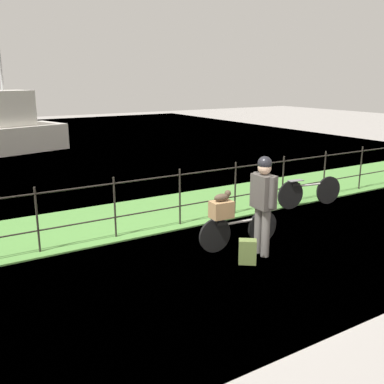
{
  "coord_description": "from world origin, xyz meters",
  "views": [
    {
      "loc": [
        -3.6,
        -5.37,
        2.9
      ],
      "look_at": [
        0.49,
        1.17,
        0.9
      ],
      "focal_mm": 41.28,
      "sensor_mm": 36.0,
      "label": 1
    }
  ],
  "objects_px": {
    "bicycle_main": "(238,230)",
    "backpack_on_paving": "(247,252)",
    "cyclist_person": "(263,197)",
    "bicycle_parked": "(309,192)",
    "wooden_crate": "(221,209)",
    "moored_boat_near": "(7,130)",
    "terrier_dog": "(223,197)"
  },
  "relations": [
    {
      "from": "bicycle_main",
      "to": "backpack_on_paving",
      "type": "xyz_separation_m",
      "value": [
        -0.3,
        -0.64,
        -0.12
      ]
    },
    {
      "from": "cyclist_person",
      "to": "backpack_on_paving",
      "type": "xyz_separation_m",
      "value": [
        -0.44,
        -0.17,
        -0.8
      ]
    },
    {
      "from": "bicycle_parked",
      "to": "wooden_crate",
      "type": "bearing_deg",
      "value": -161.03
    },
    {
      "from": "bicycle_parked",
      "to": "moored_boat_near",
      "type": "distance_m",
      "value": 12.75
    },
    {
      "from": "wooden_crate",
      "to": "terrier_dog",
      "type": "xyz_separation_m",
      "value": [
        0.02,
        -0.0,
        0.22
      ]
    },
    {
      "from": "backpack_on_paving",
      "to": "wooden_crate",
      "type": "bearing_deg",
      "value": -48.97
    },
    {
      "from": "backpack_on_paving",
      "to": "bicycle_parked",
      "type": "distance_m",
      "value": 3.74
    },
    {
      "from": "terrier_dog",
      "to": "cyclist_person",
      "type": "height_order",
      "value": "cyclist_person"
    },
    {
      "from": "backpack_on_paving",
      "to": "moored_boat_near",
      "type": "distance_m",
      "value": 13.81
    },
    {
      "from": "cyclist_person",
      "to": "moored_boat_near",
      "type": "relative_size",
      "value": 0.36
    },
    {
      "from": "cyclist_person",
      "to": "moored_boat_near",
      "type": "xyz_separation_m",
      "value": [
        -1.61,
        13.57,
        -0.13
      ]
    },
    {
      "from": "wooden_crate",
      "to": "terrier_dog",
      "type": "relative_size",
      "value": 1.17
    },
    {
      "from": "wooden_crate",
      "to": "moored_boat_near",
      "type": "height_order",
      "value": "moored_boat_near"
    },
    {
      "from": "cyclist_person",
      "to": "terrier_dog",
      "type": "bearing_deg",
      "value": 133.69
    },
    {
      "from": "cyclist_person",
      "to": "bicycle_parked",
      "type": "xyz_separation_m",
      "value": [
        2.83,
        1.63,
        -0.65
      ]
    },
    {
      "from": "terrier_dog",
      "to": "cyclist_person",
      "type": "relative_size",
      "value": 0.19
    },
    {
      "from": "cyclist_person",
      "to": "bicycle_parked",
      "type": "height_order",
      "value": "cyclist_person"
    },
    {
      "from": "bicycle_main",
      "to": "bicycle_parked",
      "type": "height_order",
      "value": "bicycle_parked"
    },
    {
      "from": "cyclist_person",
      "to": "bicycle_parked",
      "type": "bearing_deg",
      "value": 29.93
    },
    {
      "from": "bicycle_main",
      "to": "bicycle_parked",
      "type": "xyz_separation_m",
      "value": [
        2.96,
        1.17,
        0.03
      ]
    },
    {
      "from": "moored_boat_near",
      "to": "bicycle_main",
      "type": "bearing_deg",
      "value": -83.6
    },
    {
      "from": "wooden_crate",
      "to": "moored_boat_near",
      "type": "xyz_separation_m",
      "value": [
        -1.12,
        13.09,
        0.13
      ]
    },
    {
      "from": "terrier_dog",
      "to": "moored_boat_near",
      "type": "relative_size",
      "value": 0.07
    },
    {
      "from": "bicycle_parked",
      "to": "bicycle_main",
      "type": "bearing_deg",
      "value": -158.52
    },
    {
      "from": "bicycle_main",
      "to": "cyclist_person",
      "type": "height_order",
      "value": "cyclist_person"
    },
    {
      "from": "bicycle_main",
      "to": "bicycle_parked",
      "type": "distance_m",
      "value": 3.19
    },
    {
      "from": "wooden_crate",
      "to": "cyclist_person",
      "type": "bearing_deg",
      "value": -44.94
    },
    {
      "from": "terrier_dog",
      "to": "backpack_on_paving",
      "type": "bearing_deg",
      "value": -87.94
    },
    {
      "from": "wooden_crate",
      "to": "bicycle_parked",
      "type": "distance_m",
      "value": 3.53
    },
    {
      "from": "terrier_dog",
      "to": "moored_boat_near",
      "type": "distance_m",
      "value": 13.14
    },
    {
      "from": "bicycle_main",
      "to": "cyclist_person",
      "type": "relative_size",
      "value": 0.94
    },
    {
      "from": "bicycle_main",
      "to": "wooden_crate",
      "type": "relative_size",
      "value": 4.27
    }
  ]
}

